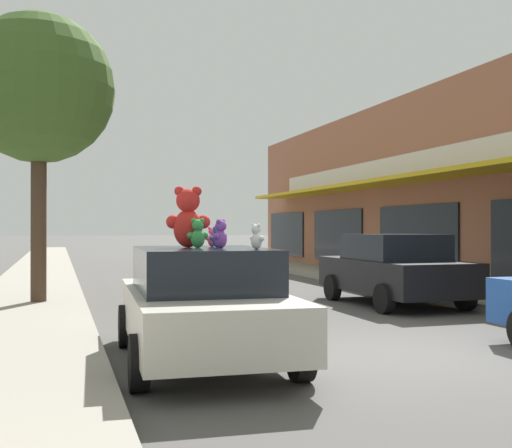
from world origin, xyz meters
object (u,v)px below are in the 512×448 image
Objects in this scene: teddy_bear_white at (256,237)px; street_tree at (39,90)px; teddy_bear_pink at (212,237)px; teddy_bear_green at (198,234)px; teddy_bear_purple at (221,234)px; parked_car_far_center at (394,269)px; teddy_bear_blue at (217,237)px; teddy_bear_giant at (188,218)px; plush_art_car at (202,302)px.

street_tree is (-2.65, 6.92, 3.02)m from teddy_bear_white.
teddy_bear_green is at bearing 52.68° from teddy_bear_pink.
teddy_bear_purple is 0.09× the size of parked_car_far_center.
teddy_bear_blue is (-0.26, 0.89, -0.02)m from teddy_bear_white.
teddy_bear_green is 7.15m from parked_car_far_center.
teddy_bear_giant is 6.88m from street_tree.
teddy_bear_white reaches higher than parked_car_far_center.
teddy_bear_white is 1.18m from teddy_bear_pink.
parked_car_far_center reaches higher than plush_art_car.
teddy_bear_blue is at bearing 87.41° from teddy_bear_pink.
plush_art_car is at bearing -71.02° from street_tree.
teddy_bear_purple is 0.57m from teddy_bear_white.
plush_art_car is 7.64m from street_tree.
street_tree is at bearing -3.60° from teddy_bear_white.
teddy_bear_pink is at bearing -92.25° from teddy_bear_blue.
teddy_bear_giant is at bearing -141.50° from parked_car_far_center.
street_tree is (-2.01, 5.96, 2.78)m from teddy_bear_giant.
teddy_bear_giant is 2.93× the size of teddy_bear_pink.
teddy_bear_white is at bearing 134.94° from teddy_bear_green.
plush_art_car is 0.89m from teddy_bear_blue.
street_tree reaches higher than teddy_bear_purple.
teddy_bear_pink is 0.05× the size of street_tree.
teddy_bear_giant is at bearing 118.78° from plush_art_car.
street_tree is (-7.50, 1.60, 3.82)m from parked_car_far_center.
teddy_bear_purple is at bearing 142.25° from teddy_bear_green.
teddy_bear_green is 7.20m from street_tree.
teddy_bear_white is (0.32, -0.47, -0.03)m from teddy_bear_purple.
parked_car_far_center is (4.84, 5.32, -0.80)m from teddy_bear_white.
teddy_bear_giant is at bearing -65.61° from teddy_bear_green.
teddy_bear_pink is 6.64m from parked_car_far_center.
teddy_bear_giant is at bearing 9.41° from teddy_bear_white.
teddy_bear_purple is at bearing 9.60° from teddy_bear_white.
teddy_bear_giant is at bearing -99.55° from teddy_bear_purple.
street_tree is at bearing -71.21° from teddy_bear_pink.
parked_car_far_center is at bearing -142.45° from teddy_bear_blue.
teddy_bear_white is 8.00m from street_tree.
plush_art_car is at bearing 159.37° from teddy_bear_green.
teddy_bear_giant is 7.09m from parked_car_far_center.
teddy_bear_purple is 7.48m from street_tree.
teddy_bear_green is at bearing 155.69° from plush_art_car.
teddy_bear_pink is at bearing -67.52° from street_tree.
plush_art_car is at bearing -91.18° from teddy_bear_purple.
teddy_bear_purple reaches higher than plush_art_car.
parked_car_far_center is at bearing -66.94° from teddy_bear_white.
teddy_bear_blue is 0.07× the size of parked_car_far_center.
teddy_bear_pink is (0.29, 0.44, -0.05)m from teddy_bear_green.
teddy_bear_green is at bearing 13.89° from teddy_bear_white.
teddy_bear_white is at bearing 139.23° from teddy_bear_giant.
teddy_bear_purple is 1.19× the size of teddy_bear_white.
teddy_bear_white is 0.91m from teddy_bear_green.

